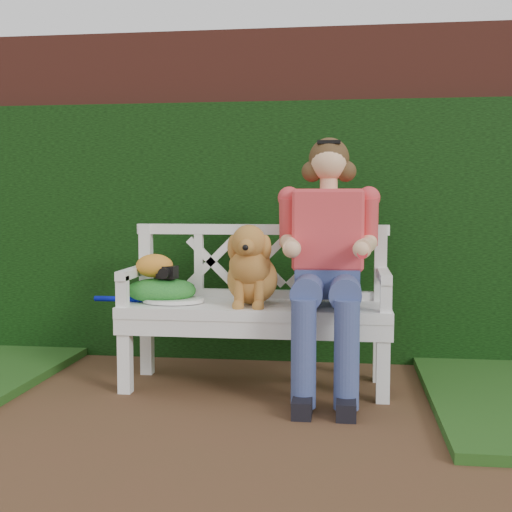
# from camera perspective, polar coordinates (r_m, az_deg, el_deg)

# --- Properties ---
(ground) EXTENTS (60.00, 60.00, 0.00)m
(ground) POSITION_cam_1_polar(r_m,az_deg,el_deg) (3.11, -5.35, -15.32)
(ground) COLOR #543421
(brick_wall) EXTENTS (10.00, 0.30, 2.20)m
(brick_wall) POSITION_cam_1_polar(r_m,az_deg,el_deg) (4.79, -0.38, 5.12)
(brick_wall) COLOR brown
(brick_wall) RESTS_ON ground
(ivy_hedge) EXTENTS (10.00, 0.18, 1.70)m
(ivy_hedge) POSITION_cam_1_polar(r_m,az_deg,el_deg) (4.58, -0.75, 2.01)
(ivy_hedge) COLOR #144410
(ivy_hedge) RESTS_ON ground
(garden_bench) EXTENTS (1.65, 0.81, 0.48)m
(garden_bench) POSITION_cam_1_polar(r_m,az_deg,el_deg) (3.91, 0.00, -7.47)
(garden_bench) COLOR white
(garden_bench) RESTS_ON ground
(seated_woman) EXTENTS (0.75, 0.90, 1.39)m
(seated_woman) POSITION_cam_1_polar(r_m,az_deg,el_deg) (3.79, 6.00, -0.94)
(seated_woman) COLOR red
(seated_woman) RESTS_ON ground
(dog) EXTENTS (0.39, 0.47, 0.46)m
(dog) POSITION_cam_1_polar(r_m,az_deg,el_deg) (3.79, -0.37, -0.69)
(dog) COLOR olive
(dog) RESTS_ON garden_bench
(tennis_racket) EXTENTS (0.71, 0.38, 0.03)m
(tennis_racket) POSITION_cam_1_polar(r_m,az_deg,el_deg) (3.93, -7.36, -3.65)
(tennis_racket) COLOR silver
(tennis_racket) RESTS_ON garden_bench
(green_bag) EXTENTS (0.50, 0.45, 0.14)m
(green_bag) POSITION_cam_1_polar(r_m,az_deg,el_deg) (3.97, -7.93, -2.80)
(green_bag) COLOR #2D7F33
(green_bag) RESTS_ON garden_bench
(camera_item) EXTENTS (0.12, 0.10, 0.07)m
(camera_item) POSITION_cam_1_polar(r_m,az_deg,el_deg) (3.92, -7.41, -1.35)
(camera_item) COLOR black
(camera_item) RESTS_ON green_bag
(baseball_glove) EXTENTS (0.22, 0.17, 0.14)m
(baseball_glove) POSITION_cam_1_polar(r_m,az_deg,el_deg) (3.96, -8.46, -0.82)
(baseball_glove) COLOR orange
(baseball_glove) RESTS_ON green_bag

